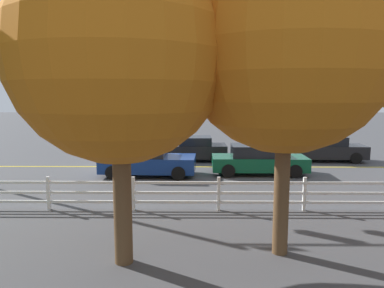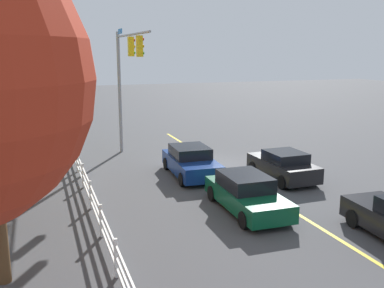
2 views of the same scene
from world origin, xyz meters
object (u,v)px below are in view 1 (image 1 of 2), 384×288
tree_4 (119,55)px  car_2 (258,160)px  car_0 (193,149)px  tree_3 (286,48)px  car_3 (324,149)px  car_1 (147,161)px

tree_4 → car_2: bearing=-116.2°
car_0 → car_2: (-3.25, 3.61, 0.00)m
car_0 → tree_3: tree_3 is taller
car_0 → tree_3: bearing=99.3°
car_0 → car_2: 4.86m
car_0 → car_3: size_ratio=0.84×
car_2 → car_1: bearing=-174.7°
car_3 → tree_4: (9.23, 13.23, 4.05)m
car_0 → car_3: 7.74m
car_3 → tree_4: tree_4 is taller
car_3 → tree_4: 16.64m
car_0 → car_2: bearing=131.2°
car_2 → car_0: bearing=133.1°
car_3 → tree_3: tree_3 is taller
car_1 → tree_3: size_ratio=0.62×
car_3 → tree_4: size_ratio=0.68×
car_2 → tree_3: 10.08m
car_2 → tree_4: bearing=-115.2°
car_1 → tree_4: bearing=-83.5°
car_1 → car_2: size_ratio=0.99×
car_1 → car_0: bearing=64.3°
car_0 → tree_4: (1.49, 13.23, 4.06)m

